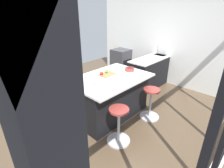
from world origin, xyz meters
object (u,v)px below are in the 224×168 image
oven_range (121,61)px  kitchen_island (109,96)px  cutting_board (107,74)px  apple_red (102,73)px  fruit_bowl (130,69)px  stool_by_window (150,104)px  apple_green (107,71)px  water_bottle (96,80)px  stool_middle (119,126)px

oven_range → kitchen_island: 2.87m
cutting_board → kitchen_island: bearing=59.9°
apple_red → fruit_bowl: apple_red is taller
kitchen_island → apple_red: (0.06, -0.16, 0.52)m
apple_red → oven_range: bearing=-148.2°
stool_by_window → apple_green: apple_green is taller
oven_range → kitchen_island: bearing=35.1°
kitchen_island → water_bottle: (0.49, 0.15, 0.59)m
cutting_board → fruit_bowl: (-0.55, 0.20, 0.03)m
oven_range → cutting_board: cutting_board is taller
kitchen_island → cutting_board: size_ratio=4.75×
stool_by_window → cutting_board: (0.47, -0.88, 0.62)m
cutting_board → stool_middle: bearing=55.7°
oven_range → apple_green: 2.76m
cutting_board → apple_green: 0.08m
apple_red → apple_green: bearing=-178.7°
stool_middle → cutting_board: size_ratio=1.98×
kitchen_island → cutting_board: bearing=-120.1°
apple_green → fruit_bowl: apple_green is taller
stool_by_window → cutting_board: cutting_board is taller
stool_by_window → apple_red: size_ratio=9.45×
stool_middle → water_bottle: bearing=-94.2°
oven_range → apple_red: (2.42, 1.50, 0.56)m
kitchen_island → stool_by_window: kitchen_island is taller
kitchen_island → water_bottle: water_bottle is taller
kitchen_island → fruit_bowl: fruit_bowl is taller
stool_by_window → water_bottle: (1.03, -0.62, 0.73)m
stool_by_window → stool_middle: bearing=0.0°
water_bottle → fruit_bowl: 1.11m
oven_range → stool_middle: oven_range is taller
cutting_board → apple_red: size_ratio=4.78×
stool_middle → cutting_board: (-0.60, -0.88, 0.62)m
kitchen_island → apple_red: size_ratio=22.71×
oven_range → apple_red: apple_red is taller
oven_range → apple_red: 2.90m
oven_range → stool_by_window: (1.81, 2.42, -0.11)m
stool_by_window → cutting_board: 1.17m
oven_range → stool_by_window: size_ratio=1.24×
fruit_bowl → stool_middle: bearing=30.5°
oven_range → water_bottle: (2.84, 1.80, 0.62)m
cutting_board → fruit_bowl: fruit_bowl is taller
water_bottle → cutting_board: bearing=-154.7°
water_bottle → fruit_bowl: (-1.11, -0.06, -0.08)m
apple_red → water_bottle: size_ratio=0.24×
stool_middle → apple_green: size_ratio=9.00×
oven_range → apple_green: bearing=33.6°
stool_by_window → apple_red: apple_red is taller
water_bottle → apple_red: bearing=-144.3°
stool_by_window → stool_middle: 1.07m
stool_by_window → water_bottle: bearing=-31.1°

